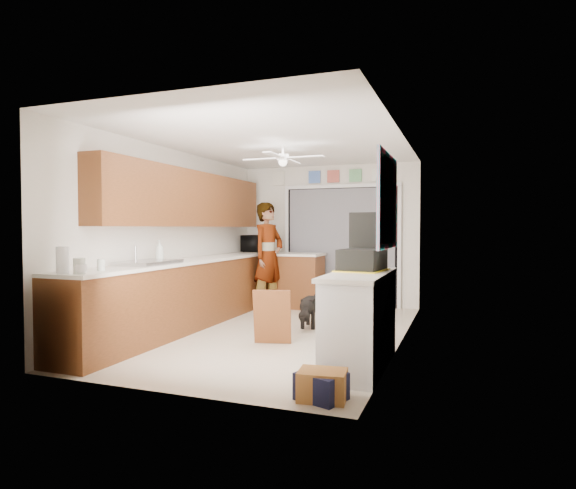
% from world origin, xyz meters
% --- Properties ---
extents(floor, '(5.00, 5.00, 0.00)m').
position_xyz_m(floor, '(0.00, 0.00, 0.00)').
color(floor, beige).
rests_on(floor, ground).
extents(ceiling, '(5.00, 5.00, 0.00)m').
position_xyz_m(ceiling, '(0.00, 0.00, 2.50)').
color(ceiling, white).
rests_on(ceiling, ground).
extents(wall_back, '(3.20, 0.00, 3.20)m').
position_xyz_m(wall_back, '(0.00, 2.50, 1.25)').
color(wall_back, white).
rests_on(wall_back, ground).
extents(wall_front, '(3.20, 0.00, 3.20)m').
position_xyz_m(wall_front, '(0.00, -2.50, 1.25)').
color(wall_front, white).
rests_on(wall_front, ground).
extents(wall_left, '(0.00, 5.00, 5.00)m').
position_xyz_m(wall_left, '(-1.60, 0.00, 1.25)').
color(wall_left, white).
rests_on(wall_left, ground).
extents(wall_right, '(0.00, 5.00, 5.00)m').
position_xyz_m(wall_right, '(1.60, 0.00, 1.25)').
color(wall_right, white).
rests_on(wall_right, ground).
extents(left_base_cabinets, '(0.60, 4.80, 0.90)m').
position_xyz_m(left_base_cabinets, '(-1.30, 0.00, 0.45)').
color(left_base_cabinets, brown).
rests_on(left_base_cabinets, floor).
extents(left_countertop, '(0.62, 4.80, 0.04)m').
position_xyz_m(left_countertop, '(-1.29, 0.00, 0.92)').
color(left_countertop, white).
rests_on(left_countertop, left_base_cabinets).
extents(upper_cabinets, '(0.32, 4.00, 0.80)m').
position_xyz_m(upper_cabinets, '(-1.44, 0.20, 1.80)').
color(upper_cabinets, brown).
rests_on(upper_cabinets, wall_left).
extents(sink_basin, '(0.50, 0.76, 0.06)m').
position_xyz_m(sink_basin, '(-1.29, -1.00, 0.95)').
color(sink_basin, silver).
rests_on(sink_basin, left_countertop).
extents(faucet, '(0.03, 0.03, 0.22)m').
position_xyz_m(faucet, '(-1.48, -1.00, 1.05)').
color(faucet, silver).
rests_on(faucet, left_countertop).
extents(peninsula_base, '(1.00, 0.60, 0.90)m').
position_xyz_m(peninsula_base, '(-0.50, 2.00, 0.45)').
color(peninsula_base, brown).
rests_on(peninsula_base, floor).
extents(peninsula_top, '(1.04, 0.64, 0.04)m').
position_xyz_m(peninsula_top, '(-0.50, 2.00, 0.92)').
color(peninsula_top, white).
rests_on(peninsula_top, peninsula_base).
extents(back_opening_recess, '(2.00, 0.06, 2.10)m').
position_xyz_m(back_opening_recess, '(0.25, 2.47, 1.05)').
color(back_opening_recess, black).
rests_on(back_opening_recess, wall_back).
extents(curtain_panel, '(1.90, 0.03, 2.05)m').
position_xyz_m(curtain_panel, '(0.25, 2.43, 1.05)').
color(curtain_panel, gray).
rests_on(curtain_panel, wall_back).
extents(door_trim_left, '(0.06, 0.04, 2.10)m').
position_xyz_m(door_trim_left, '(-0.77, 2.44, 1.05)').
color(door_trim_left, white).
rests_on(door_trim_left, wall_back).
extents(door_trim_right, '(0.06, 0.04, 2.10)m').
position_xyz_m(door_trim_right, '(1.27, 2.44, 1.05)').
color(door_trim_right, white).
rests_on(door_trim_right, wall_back).
extents(door_trim_head, '(2.10, 0.04, 0.06)m').
position_xyz_m(door_trim_head, '(0.25, 2.44, 2.12)').
color(door_trim_head, white).
rests_on(door_trim_head, wall_back).
extents(header_frame_1, '(0.22, 0.02, 0.22)m').
position_xyz_m(header_frame_1, '(-0.25, 2.47, 2.30)').
color(header_frame_1, '#4A71C5').
rests_on(header_frame_1, wall_back).
extents(header_frame_2, '(0.22, 0.02, 0.22)m').
position_xyz_m(header_frame_2, '(0.10, 2.47, 2.30)').
color(header_frame_2, '#B95245').
rests_on(header_frame_2, wall_back).
extents(header_frame_3, '(0.22, 0.02, 0.22)m').
position_xyz_m(header_frame_3, '(0.50, 2.47, 2.30)').
color(header_frame_3, '#62AC6F').
rests_on(header_frame_3, wall_back).
extents(header_frame_4, '(0.22, 0.02, 0.22)m').
position_xyz_m(header_frame_4, '(0.90, 2.47, 2.30)').
color(header_frame_4, white).
rests_on(header_frame_4, wall_back).
extents(route66_sign, '(0.22, 0.02, 0.26)m').
position_xyz_m(route66_sign, '(-0.95, 2.47, 2.30)').
color(route66_sign, silver).
rests_on(route66_sign, wall_back).
extents(right_counter_base, '(0.50, 1.40, 0.90)m').
position_xyz_m(right_counter_base, '(1.35, -1.20, 0.45)').
color(right_counter_base, white).
rests_on(right_counter_base, floor).
extents(right_counter_top, '(0.54, 1.44, 0.04)m').
position_xyz_m(right_counter_top, '(1.34, -1.20, 0.92)').
color(right_counter_top, white).
rests_on(right_counter_top, right_counter_base).
extents(abstract_painting, '(0.03, 1.15, 0.95)m').
position_xyz_m(abstract_painting, '(1.58, -1.00, 1.65)').
color(abstract_painting, '#EC5781').
rests_on(abstract_painting, wall_right).
extents(ceiling_fan, '(1.14, 1.14, 0.24)m').
position_xyz_m(ceiling_fan, '(0.00, 0.20, 2.32)').
color(ceiling_fan, white).
rests_on(ceiling_fan, ceiling).
extents(microwave, '(0.42, 0.58, 0.31)m').
position_xyz_m(microwave, '(-1.30, 2.25, 1.09)').
color(microwave, black).
rests_on(microwave, left_countertop).
extents(soap_bottle, '(0.11, 0.11, 0.29)m').
position_xyz_m(soap_bottle, '(-1.43, -0.58, 1.08)').
color(soap_bottle, silver).
rests_on(soap_bottle, left_countertop).
extents(cup, '(0.14, 0.14, 0.10)m').
position_xyz_m(cup, '(-1.15, -2.25, 0.99)').
color(cup, white).
rests_on(cup, left_countertop).
extents(jar_a, '(0.14, 0.14, 0.15)m').
position_xyz_m(jar_a, '(-1.17, -2.25, 1.02)').
color(jar_a, silver).
rests_on(jar_a, left_countertop).
extents(jar_b, '(0.10, 0.10, 0.12)m').
position_xyz_m(jar_b, '(-1.20, -1.91, 1.00)').
color(jar_b, silver).
rests_on(jar_b, left_countertop).
extents(paper_towel_roll, '(0.16, 0.16, 0.26)m').
position_xyz_m(paper_towel_roll, '(-1.37, -2.25, 1.07)').
color(paper_towel_roll, white).
rests_on(paper_towel_roll, left_countertop).
extents(suitcase, '(0.45, 0.56, 0.22)m').
position_xyz_m(suitcase, '(1.32, -0.97, 1.05)').
color(suitcase, black).
rests_on(suitcase, right_counter_top).
extents(suitcase_rim, '(0.51, 0.63, 0.02)m').
position_xyz_m(suitcase_rim, '(1.32, -0.97, 0.94)').
color(suitcase_rim, yellow).
rests_on(suitcase_rim, suitcase).
extents(suitcase_lid, '(0.42, 0.08, 0.50)m').
position_xyz_m(suitcase_lid, '(1.32, -0.68, 1.30)').
color(suitcase_lid, black).
rests_on(suitcase_lid, suitcase).
extents(cardboard_box, '(0.41, 0.33, 0.24)m').
position_xyz_m(cardboard_box, '(1.25, -2.20, 0.12)').
color(cardboard_box, '#B97A3A').
rests_on(cardboard_box, floor).
extents(navy_crate, '(0.43, 0.40, 0.22)m').
position_xyz_m(navy_crate, '(1.24, -2.20, 0.11)').
color(navy_crate, '#161837').
rests_on(navy_crate, floor).
extents(cabinet_door_panel, '(0.47, 0.28, 0.66)m').
position_xyz_m(cabinet_door_panel, '(0.19, -0.65, 0.33)').
color(cabinet_door_panel, brown).
rests_on(cabinet_door_panel, floor).
extents(man, '(0.61, 0.76, 1.81)m').
position_xyz_m(man, '(-0.77, 1.55, 0.90)').
color(man, white).
rests_on(man, floor).
extents(dog, '(0.28, 0.60, 0.46)m').
position_xyz_m(dog, '(0.31, 0.47, 0.23)').
color(dog, black).
rests_on(dog, floor).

